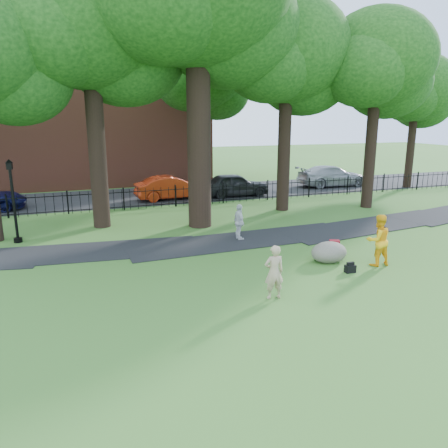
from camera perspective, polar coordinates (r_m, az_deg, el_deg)
name	(u,v)px	position (r m, az deg, el deg)	size (l,w,h in m)	color
ground	(259,273)	(15.05, 4.66, -6.38)	(120.00, 120.00, 0.00)	#3A6824
footpath	(243,240)	(18.83, 2.52, -2.15)	(36.00, 2.60, 0.03)	black
street	(162,195)	(29.88, -8.16, 3.75)	(80.00, 7.00, 0.02)	black
iron_fence	(175,196)	(25.93, -6.36, 3.60)	(44.00, 0.04, 1.20)	black
brick_building	(87,106)	(36.87, -17.47, 14.55)	(18.00, 8.00, 12.00)	brown
tree_row	(200,52)	(22.37, -3.19, 21.47)	(26.82, 7.96, 12.42)	black
woman	(274,272)	(12.81, 6.55, -6.26)	(0.59, 0.39, 1.62)	tan
man	(378,240)	(16.42, 19.49, -2.00)	(0.90, 0.70, 1.86)	#FFB215
pedestrian	(239,222)	(18.70, 2.00, 0.24)	(0.92, 0.38, 1.57)	silver
boulder	(329,251)	(16.50, 13.56, -3.43)	(1.36, 1.03, 0.80)	#6C655A
lamppost	(14,202)	(20.12, -25.78, 2.55)	(0.35, 0.35, 3.51)	black
backpack	(350,269)	(15.61, 16.15, -5.63)	(0.35, 0.22, 0.27)	black
red_bag	(334,243)	(18.45, 14.23, -2.47)	(0.40, 0.25, 0.27)	maroon
red_sedan	(171,188)	(28.20, -6.90, 4.74)	(1.59, 4.57, 1.50)	#9C250C
grey_car	(235,185)	(29.10, 1.40, 5.15)	(1.82, 4.53, 1.54)	black
silver_car	(332,176)	(34.28, 13.89, 6.10)	(2.18, 5.37, 1.56)	#999BA2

